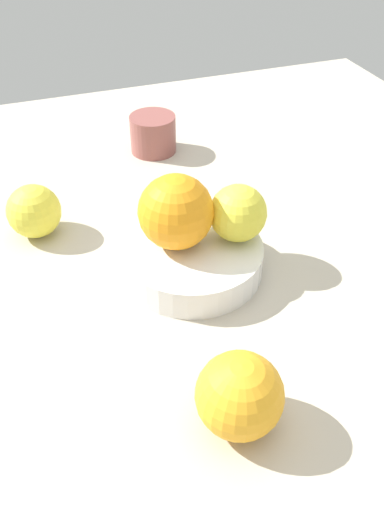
{
  "coord_description": "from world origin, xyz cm",
  "views": [
    {
      "loc": [
        -45.1,
        16.12,
        41.07
      ],
      "look_at": [
        0.0,
        0.0,
        2.1
      ],
      "focal_mm": 38.27,
      "sensor_mm": 36.0,
      "label": 1
    }
  ],
  "objects": [
    {
      "name": "fruit_bowl",
      "position": [
        0.0,
        0.0,
        1.66
      ],
      "size": [
        16.08,
        16.08,
        3.5
      ],
      "color": "white",
      "rests_on": "ground_plane"
    },
    {
      "name": "orange_loose_0",
      "position": [
        -20.4,
        3.12,
        3.74
      ],
      "size": [
        7.49,
        7.49,
        7.49
      ],
      "primitive_type": "sphere",
      "color": "#F9A823",
      "rests_on": "ground_plane"
    },
    {
      "name": "orange_in_bowl_1",
      "position": [
        1.24,
        1.4,
        7.67
      ],
      "size": [
        8.33,
        8.33,
        8.33
      ],
      "primitive_type": "sphere",
      "color": "orange",
      "rests_on": "fruit_bowl"
    },
    {
      "name": "ground_plane",
      "position": [
        0.0,
        0.0,
        -1.0
      ],
      "size": [
        110.0,
        110.0,
        2.0
      ],
      "primitive_type": "cube",
      "color": "#BCB29E"
    },
    {
      "name": "orange_loose_1",
      "position": [
        13.29,
        15.79,
        3.31
      ],
      "size": [
        6.62,
        6.62,
        6.62
      ],
      "primitive_type": "sphere",
      "color": "yellow",
      "rests_on": "ground_plane"
    },
    {
      "name": "orange_in_bowl_0",
      "position": [
        0.45,
        -5.4,
        6.74
      ],
      "size": [
        6.48,
        6.48,
        6.48
      ],
      "primitive_type": "sphere",
      "color": "yellow",
      "rests_on": "fruit_bowl"
    },
    {
      "name": "ceramic_cup",
      "position": [
        29.16,
        -4.07,
        2.85
      ],
      "size": [
        7.01,
        7.01,
        5.71
      ],
      "primitive_type": "cylinder",
      "color": "#8C4C47",
      "rests_on": "ground_plane"
    }
  ]
}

